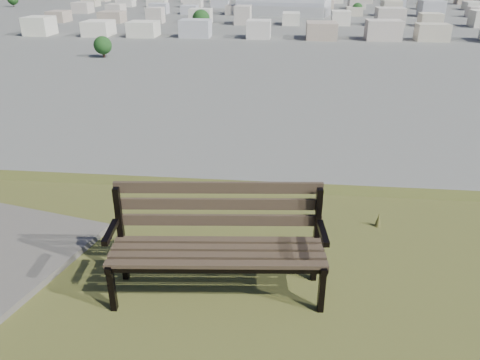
# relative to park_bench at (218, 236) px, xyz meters

# --- Properties ---
(park_bench) EXTENTS (2.03, 0.82, 1.04)m
(park_bench) POSITION_rel_park_bench_xyz_m (0.00, 0.00, 0.00)
(park_bench) COLOR #3E3224
(park_bench) RESTS_ON hilltop_mesa
(arena) EXTENTS (56.97, 34.62, 22.43)m
(arena) POSITION_rel_park_bench_xyz_m (-4.65, 295.38, -20.30)
(arena) COLOR silver
(arena) RESTS_ON ground
(city_trees) EXTENTS (406.52, 387.20, 9.98)m
(city_trees) POSITION_rel_park_bench_xyz_m (-27.04, 317.17, -20.75)
(city_trees) COLOR #331F19
(city_trees) RESTS_ON ground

